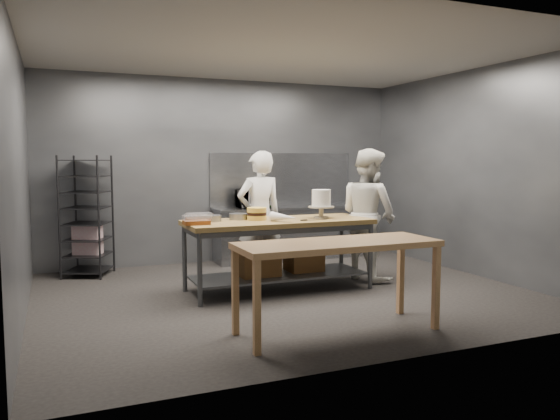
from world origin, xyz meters
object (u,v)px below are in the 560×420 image
object	(u,v)px
frosted_cake_stand	(321,200)
speed_rack	(87,217)
microwave	(254,199)
chef_right	(368,214)
chef_behind	(260,216)
near_counter	(338,250)
layer_cake	(257,214)
work_table	(278,246)

from	to	relation	value
frosted_cake_stand	speed_rack	bearing A→B (deg)	145.30
microwave	chef_right	bearing A→B (deg)	-60.29
chef_behind	microwave	distance (m)	1.37
near_counter	speed_rack	distance (m)	4.27
chef_right	layer_cake	world-z (taller)	chef_right
near_counter	chef_behind	size ratio (longest dim) A/B	1.10
layer_cake	chef_behind	bearing A→B (deg)	66.51
near_counter	layer_cake	distance (m)	1.91
chef_behind	near_counter	bearing A→B (deg)	83.05
frosted_cake_stand	layer_cake	bearing A→B (deg)	172.18
near_counter	speed_rack	bearing A→B (deg)	119.38
speed_rack	microwave	world-z (taller)	speed_rack
near_counter	work_table	bearing A→B (deg)	85.93
work_table	near_counter	distance (m)	1.85
near_counter	chef_behind	bearing A→B (deg)	87.16
near_counter	layer_cake	bearing A→B (deg)	94.26
work_table	near_counter	size ratio (longest dim) A/B	1.20
chef_behind	speed_rack	bearing A→B (deg)	-32.96
work_table	chef_right	size ratio (longest dim) A/B	1.30
work_table	frosted_cake_stand	bearing A→B (deg)	-5.55
speed_rack	chef_behind	size ratio (longest dim) A/B	0.97
work_table	layer_cake	world-z (taller)	layer_cake
near_counter	layer_cake	xyz separation A→B (m)	(-0.14, 1.89, 0.19)
chef_right	work_table	bearing A→B (deg)	85.81
chef_behind	layer_cake	size ratio (longest dim) A/B	7.26
near_counter	microwave	size ratio (longest dim) A/B	3.69
speed_rack	chef_behind	distance (m)	2.53
near_counter	layer_cake	size ratio (longest dim) A/B	8.02
near_counter	microwave	world-z (taller)	microwave
chef_behind	layer_cake	distance (m)	0.67
layer_cake	microwave	bearing A→B (deg)	71.09
chef_right	frosted_cake_stand	world-z (taller)	chef_right
chef_behind	microwave	bearing A→B (deg)	-110.79
near_counter	layer_cake	world-z (taller)	layer_cake
work_table	chef_behind	distance (m)	0.75
near_counter	frosted_cake_stand	bearing A→B (deg)	67.89
near_counter	chef_right	bearing A→B (deg)	51.52
chef_right	speed_rack	bearing A→B (deg)	54.75
frosted_cake_stand	layer_cake	distance (m)	0.88
chef_right	layer_cake	size ratio (longest dim) A/B	7.38
speed_rack	layer_cake	world-z (taller)	speed_rack
work_table	microwave	distance (m)	2.07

